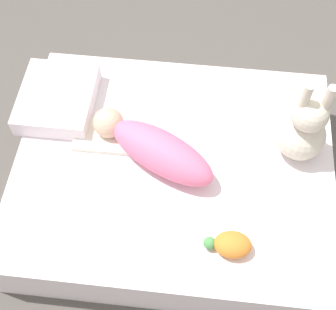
# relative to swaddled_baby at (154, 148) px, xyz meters

# --- Properties ---
(ground_plane) EXTENTS (12.00, 12.00, 0.00)m
(ground_plane) POSITION_rel_swaddled_baby_xyz_m (-0.08, 0.01, -0.31)
(ground_plane) COLOR #514C47
(bed_mattress) EXTENTS (1.20, 0.99, 0.24)m
(bed_mattress) POSITION_rel_swaddled_baby_xyz_m (-0.08, 0.01, -0.19)
(bed_mattress) COLOR white
(bed_mattress) RESTS_ON ground_plane
(burp_cloth) EXTENTS (0.24, 0.15, 0.02)m
(burp_cloth) POSITION_rel_swaddled_baby_xyz_m (0.20, -0.07, -0.06)
(burp_cloth) COLOR white
(burp_cloth) RESTS_ON bed_mattress
(swaddled_baby) EXTENTS (0.50, 0.34, 0.14)m
(swaddled_baby) POSITION_rel_swaddled_baby_xyz_m (0.00, 0.00, 0.00)
(swaddled_baby) COLOR pink
(swaddled_baby) RESTS_ON bed_mattress
(pillow) EXTENTS (0.29, 0.33, 0.08)m
(pillow) POSITION_rel_swaddled_baby_xyz_m (0.41, -0.21, -0.03)
(pillow) COLOR white
(pillow) RESTS_ON bed_mattress
(bunny_plush) EXTENTS (0.18, 0.18, 0.37)m
(bunny_plush) POSITION_rel_swaddled_baby_xyz_m (-0.53, -0.10, 0.06)
(bunny_plush) COLOR beige
(bunny_plush) RESTS_ON bed_mattress
(turtle_plush) EXTENTS (0.16, 0.09, 0.07)m
(turtle_plush) POSITION_rel_swaddled_baby_xyz_m (-0.30, 0.33, -0.04)
(turtle_plush) COLOR orange
(turtle_plush) RESTS_ON bed_mattress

